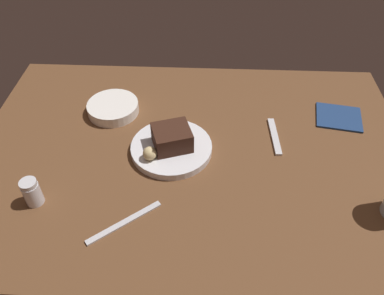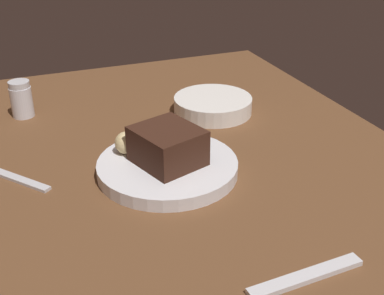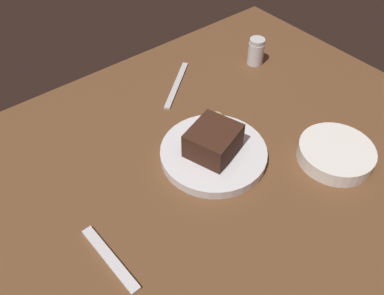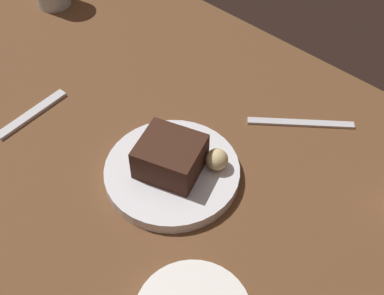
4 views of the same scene
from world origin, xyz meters
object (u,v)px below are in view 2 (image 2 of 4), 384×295
butter_knife (3,174)px  bread_roll (126,143)px  side_bowl (213,105)px  dessert_plate (165,167)px  salt_shaker (21,99)px  chocolate_cake_slice (169,146)px  dessert_spoon (306,277)px

butter_knife → bread_roll: bearing=-139.6°
side_bowl → butter_knife: 41.55cm
dessert_plate → side_bowl: bearing=139.3°
bread_roll → dessert_plate: bearing=43.4°
bread_roll → salt_shaker: size_ratio=0.50×
dessert_plate → side_bowl: 25.21cm
chocolate_cake_slice → dessert_plate: bearing=-112.2°
side_bowl → butter_knife: side_bowl is taller
bread_roll → side_bowl: size_ratio=0.23×
chocolate_cake_slice → butter_knife: (-9.03, -24.41, -4.63)cm
salt_shaker → side_bowl: salt_shaker is taller
dessert_plate → butter_knife: bearing=-110.2°
side_bowl → salt_shaker: bearing=-109.0°
dessert_plate → salt_shaker: (-31.14, -18.61, 2.50)cm
dessert_plate → bread_roll: bread_roll is taller
bread_roll → salt_shaker: (-26.07, -13.81, -0.33)cm
dessert_spoon → bread_roll: bearing=-73.3°
bread_roll → chocolate_cake_slice: bearing=45.5°
bread_roll → salt_shaker: 29.51cm
side_bowl → butter_knife: (10.33, -40.23, -1.35)cm
bread_roll → butter_knife: bearing=-101.0°
dessert_plate → dessert_spoon: size_ratio=1.47×
side_bowl → chocolate_cake_slice: bearing=-39.3°
chocolate_cake_slice → butter_knife: bearing=-110.3°
bread_roll → side_bowl: bearing=123.5°
salt_shaker → dessert_spoon: 65.27cm
salt_shaker → side_bowl: size_ratio=0.47×
dessert_plate → butter_knife: size_ratio=1.16×
dessert_plate → dessert_spoon: 29.61cm
salt_shaker → butter_knife: salt_shaker is taller
chocolate_cake_slice → bread_roll: bearing=-134.5°
dessert_spoon → butter_knife: size_ratio=0.79×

